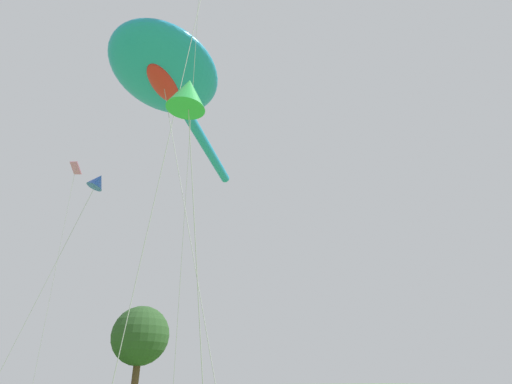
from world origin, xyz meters
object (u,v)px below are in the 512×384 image
object	(u,v)px
small_kite_bird_shape	(188,95)
small_kite_streamer_purple	(97,182)
small_kite_delta_white	(73,179)
tree_pine_center	(140,336)
big_show_kite	(168,78)

from	to	relation	value
small_kite_bird_shape	small_kite_streamer_purple	bearing A→B (deg)	-113.34
small_kite_delta_white	tree_pine_center	bearing A→B (deg)	22.59
small_kite_bird_shape	big_show_kite	bearing A→B (deg)	-126.40
big_show_kite	small_kite_streamer_purple	bearing A→B (deg)	-100.94
small_kite_delta_white	small_kite_bird_shape	xyz separation A→B (m)	(1.03, -18.35, -6.00)
small_kite_streamer_purple	small_kite_bird_shape	bearing A→B (deg)	19.56
small_kite_delta_white	small_kite_streamer_purple	size ratio (longest dim) A/B	1.46
small_kite_bird_shape	small_kite_delta_white	bearing A→B (deg)	-112.60
big_show_kite	tree_pine_center	xyz separation A→B (m)	(10.94, 42.31, -6.93)
small_kite_bird_shape	tree_pine_center	size ratio (longest dim) A/B	0.68
small_kite_bird_shape	tree_pine_center	xyz separation A→B (m)	(12.36, 49.91, 0.04)
small_kite_bird_shape	tree_pine_center	distance (m)	51.42
small_kite_delta_white	big_show_kite	bearing A→B (deg)	-121.57
big_show_kite	small_kite_bird_shape	world-z (taller)	big_show_kite
tree_pine_center	big_show_kite	bearing A→B (deg)	-104.50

